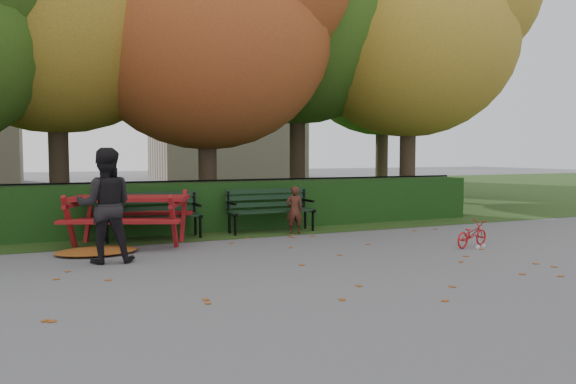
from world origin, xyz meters
name	(u,v)px	position (x,y,z in m)	size (l,w,h in m)	color
ground	(298,270)	(0.00, 0.00, 0.00)	(90.00, 90.00, 0.00)	slate
grass_strip	(136,197)	(0.00, 14.00, 0.01)	(90.00, 90.00, 0.00)	#243B16
building_right	(226,85)	(8.00, 28.00, 6.00)	(9.00, 6.00, 12.00)	tan
hedge	(207,206)	(0.00, 4.50, 0.50)	(13.00, 0.90, 1.00)	black
iron_fence	(197,202)	(0.00, 5.30, 0.54)	(14.00, 0.04, 1.02)	black
tree_c	(223,17)	(0.83, 5.96, 4.82)	(6.30, 6.00, 8.00)	#2F231A
tree_e	(424,26)	(6.52, 5.77, 5.08)	(6.09, 5.80, 8.16)	#2F231A
tree_g	(395,46)	(8.33, 9.76, 5.37)	(6.30, 6.00, 8.55)	#2F231A
bench_left	(152,212)	(-1.30, 3.70, 0.52)	(1.80, 0.57, 0.88)	black
bench_right	(270,207)	(1.10, 3.70, 0.52)	(1.80, 0.57, 0.88)	black
picnic_table	(129,207)	(-1.79, 3.20, 0.67)	(2.48, 2.27, 0.98)	maroon
leaf_pile	(96,251)	(-2.43, 2.47, 0.04)	(1.29, 0.89, 0.09)	maroon
leaf_scatter	(289,266)	(0.00, 0.30, 0.01)	(9.00, 5.70, 0.01)	maroon
child	(294,210)	(1.43, 3.20, 0.48)	(0.35, 0.23, 0.96)	#451E16
adult	(105,205)	(-2.36, 1.66, 0.85)	(0.83, 0.65, 1.70)	black
bicycle	(472,234)	(3.57, 0.52, 0.22)	(0.30, 0.85, 0.45)	#B81113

